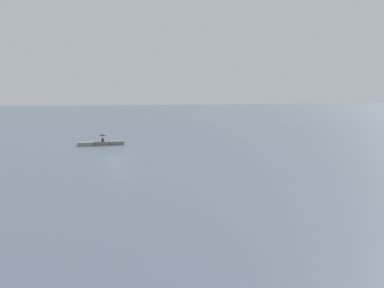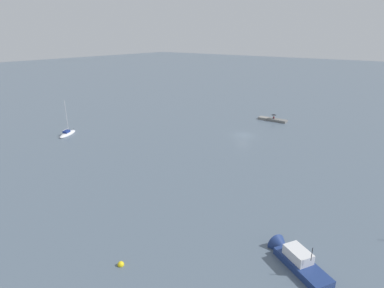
% 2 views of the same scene
% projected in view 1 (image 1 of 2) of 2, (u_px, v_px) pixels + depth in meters
% --- Properties ---
extents(ground_plane, '(500.00, 500.00, 0.00)m').
position_uv_depth(ground_plane, '(118.00, 158.00, 65.50)').
color(ground_plane, slate).
extents(seawall_pier, '(7.59, 1.96, 0.60)m').
position_uv_depth(seawall_pier, '(101.00, 143.00, 80.66)').
color(seawall_pier, slate).
rests_on(seawall_pier, ground_plane).
extents(person_seated_maroon_left, '(0.46, 0.65, 0.73)m').
position_uv_depth(person_seated_maroon_left, '(103.00, 140.00, 80.59)').
color(person_seated_maroon_left, '#1E2333').
rests_on(person_seated_maroon_left, seawall_pier).
extents(umbrella_open_black, '(1.31, 1.31, 1.28)m').
position_uv_depth(umbrella_open_black, '(103.00, 135.00, 80.50)').
color(umbrella_open_black, black).
rests_on(umbrella_open_black, seawall_pier).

